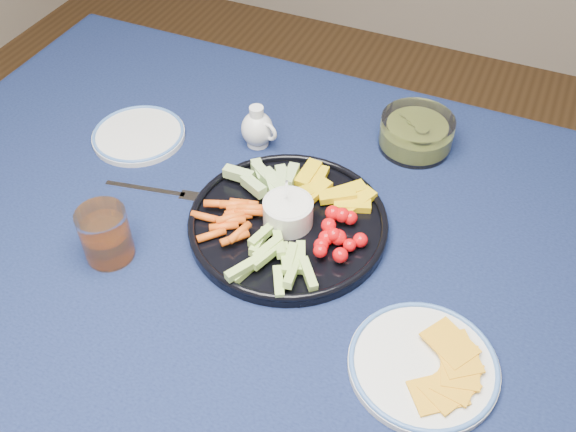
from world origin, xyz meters
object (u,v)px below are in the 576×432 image
at_px(crudite_platter, 287,219).
at_px(juice_tumbler, 106,237).
at_px(cheese_plate, 424,364).
at_px(dining_table, 334,319).
at_px(creamer_pitcher, 258,129).
at_px(side_plate_extra, 139,135).
at_px(pickle_bowl, 416,134).

bearing_deg(crudite_platter, juice_tumbler, -144.32).
bearing_deg(cheese_plate, crudite_platter, 148.83).
height_order(dining_table, creamer_pitcher, creamer_pitcher).
bearing_deg(side_plate_extra, dining_table, -21.03).
bearing_deg(dining_table, pickle_bowl, 87.60).
relative_size(crudite_platter, creamer_pitcher, 3.95).
xyz_separation_m(creamer_pitcher, cheese_plate, (0.41, -0.34, -0.02)).
bearing_deg(creamer_pitcher, crudite_platter, -51.95).
distance_m(dining_table, pickle_bowl, 0.38).
relative_size(creamer_pitcher, side_plate_extra, 0.47).
relative_size(creamer_pitcher, juice_tumbler, 0.91).
relative_size(cheese_plate, juice_tumbler, 2.25).
relative_size(dining_table, cheese_plate, 8.24).
distance_m(dining_table, cheese_plate, 0.20).
distance_m(juice_tumbler, side_plate_extra, 0.29).
bearing_deg(creamer_pitcher, dining_table, -45.12).
xyz_separation_m(dining_table, creamer_pitcher, (-0.25, 0.25, 0.12)).
height_order(juice_tumbler, side_plate_extra, juice_tumbler).
relative_size(crudite_platter, side_plate_extra, 1.87).
distance_m(cheese_plate, juice_tumbler, 0.50).
distance_m(creamer_pitcher, side_plate_extra, 0.23).
xyz_separation_m(pickle_bowl, juice_tumbler, (-0.36, -0.45, 0.01)).
height_order(dining_table, side_plate_extra, side_plate_extra).
xyz_separation_m(dining_table, cheese_plate, (0.16, -0.08, 0.10)).
bearing_deg(cheese_plate, juice_tumbler, 179.96).
relative_size(creamer_pitcher, cheese_plate, 0.40).
bearing_deg(creamer_pitcher, side_plate_extra, -160.72).
distance_m(cheese_plate, side_plate_extra, 0.67).
xyz_separation_m(dining_table, side_plate_extra, (-0.46, 0.18, 0.10)).
distance_m(creamer_pitcher, juice_tumbler, 0.35).
xyz_separation_m(dining_table, crudite_platter, (-0.12, 0.08, 0.11)).
xyz_separation_m(crudite_platter, juice_tumbler, (-0.23, -0.16, 0.02)).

